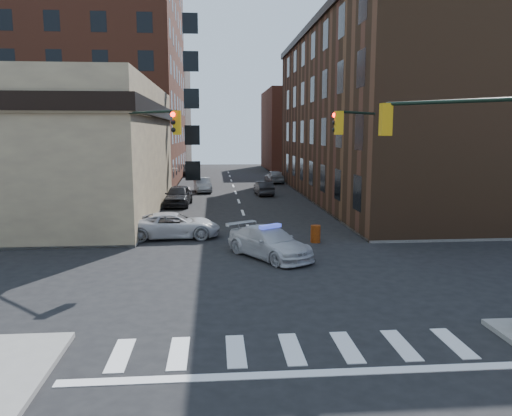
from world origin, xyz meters
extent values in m
plane|color=black|center=(0.00, 0.00, 0.00)|extent=(140.00, 140.00, 0.00)
cube|color=gray|center=(-23.00, 32.75, 0.07)|extent=(34.00, 54.50, 0.15)
cube|color=gray|center=(23.00, 32.75, 0.07)|extent=(34.00, 54.50, 0.15)
cube|color=#5D2C1D|center=(-18.50, 40.00, 12.00)|extent=(25.00, 25.00, 24.00)
cube|color=#472E1C|center=(13.00, 22.50, 7.00)|extent=(14.00, 34.00, 14.00)
cube|color=brown|center=(-16.00, 62.00, 8.00)|extent=(20.00, 18.00, 16.00)
cube|color=#5D2C1D|center=(14.00, 58.00, 6.00)|extent=(16.00, 16.00, 12.00)
cylinder|color=black|center=(5.21, -4.71, 6.65)|extent=(3.27, 3.27, 0.12)
cube|color=#BF8C0C|center=(3.62, -3.12, 6.15)|extent=(0.35, 0.35, 1.05)
sphere|color=#FF0C05|center=(3.77, -2.96, 6.50)|extent=(0.22, 0.22, 0.22)
sphere|color=black|center=(3.77, -2.96, 6.17)|extent=(0.22, 0.22, 0.22)
sphere|color=black|center=(3.77, -2.96, 5.84)|extent=(0.22, 0.22, 0.22)
cylinder|color=black|center=(-6.80, 6.30, 4.15)|extent=(0.20, 0.20, 8.00)
cylinder|color=black|center=(-6.80, 6.30, 0.40)|extent=(0.44, 0.44, 0.50)
cylinder|color=black|center=(-5.21, 4.71, 6.65)|extent=(3.27, 3.27, 0.12)
cube|color=#BF8C0C|center=(-3.62, 3.12, 6.15)|extent=(0.35, 0.35, 1.05)
sphere|color=#FF0C05|center=(-3.77, 2.96, 6.50)|extent=(0.22, 0.22, 0.22)
sphere|color=black|center=(-3.77, 2.96, 6.17)|extent=(0.22, 0.22, 0.22)
sphere|color=black|center=(-3.77, 2.96, 5.84)|extent=(0.22, 0.22, 0.22)
cylinder|color=black|center=(6.80, 6.30, 4.15)|extent=(0.20, 0.20, 8.00)
cylinder|color=black|center=(6.80, 6.30, 0.40)|extent=(0.44, 0.44, 0.50)
cylinder|color=black|center=(5.21, 4.71, 6.65)|extent=(3.27, 3.27, 0.12)
cube|color=#BF8C0C|center=(3.62, 3.12, 6.15)|extent=(0.35, 0.35, 1.05)
sphere|color=#FF0C05|center=(3.46, 3.27, 6.50)|extent=(0.22, 0.22, 0.22)
sphere|color=black|center=(3.46, 3.27, 6.17)|extent=(0.22, 0.22, 0.22)
sphere|color=black|center=(3.46, 3.27, 5.84)|extent=(0.22, 0.22, 0.22)
cylinder|color=black|center=(7.50, 26.00, 1.45)|extent=(0.24, 0.24, 2.60)
sphere|color=brown|center=(7.50, 26.00, 3.50)|extent=(3.00, 3.00, 3.00)
cylinder|color=black|center=(7.50, 34.00, 1.45)|extent=(0.24, 0.24, 2.60)
sphere|color=brown|center=(7.50, 34.00, 3.50)|extent=(3.00, 3.00, 3.00)
imported|color=#BCBDC1|center=(0.49, 3.06, 0.70)|extent=(4.25, 5.13, 1.40)
imported|color=silver|center=(-4.23, 7.79, 0.70)|extent=(5.13, 2.59, 1.39)
imported|color=black|center=(-4.85, 19.81, 0.81)|extent=(2.20, 4.84, 1.61)
imported|color=gray|center=(-3.15, 28.84, 0.68)|extent=(1.92, 4.26, 1.36)
imported|color=black|center=(-5.50, 46.95, 0.72)|extent=(2.36, 5.10, 1.44)
imported|color=black|center=(2.50, 25.97, 0.65)|extent=(1.61, 4.03, 1.30)
imported|color=gray|center=(4.79, 36.91, 0.73)|extent=(2.00, 4.41, 1.47)
imported|color=black|center=(-9.38, 7.47, 0.96)|extent=(0.71, 0.65, 1.62)
imported|color=black|center=(-9.78, 8.56, 0.96)|extent=(0.89, 0.76, 1.63)
imported|color=black|center=(-13.00, 8.38, 0.96)|extent=(0.93, 0.98, 1.63)
cylinder|color=#DC500A|center=(3.25, 6.00, 0.45)|extent=(0.59, 0.59, 0.91)
cylinder|color=#C53909|center=(-4.92, 8.20, 0.47)|extent=(0.68, 0.68, 0.93)
camera|label=1|loc=(-2.01, -19.28, 5.76)|focal=35.00mm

